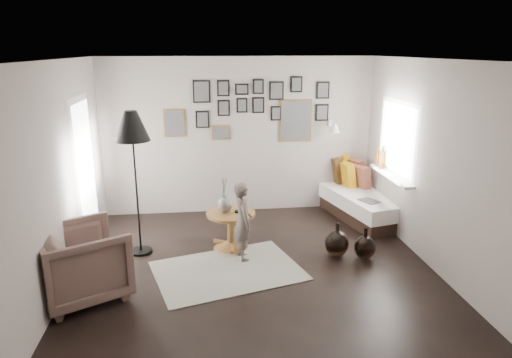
{
  "coord_description": "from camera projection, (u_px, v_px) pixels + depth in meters",
  "views": [
    {
      "loc": [
        -0.64,
        -5.1,
        2.72
      ],
      "look_at": [
        0.05,
        0.5,
        1.1
      ],
      "focal_mm": 32.0,
      "sensor_mm": 36.0,
      "label": 1
    }
  ],
  "objects": [
    {
      "name": "ground",
      "position": [
        257.0,
        275.0,
        5.69
      ],
      "size": [
        4.8,
        4.8,
        0.0
      ],
      "primitive_type": "plane",
      "color": "black",
      "rests_on": "ground"
    },
    {
      "name": "wall_back",
      "position": [
        239.0,
        136.0,
        7.62
      ],
      "size": [
        4.5,
        0.0,
        4.5
      ],
      "primitive_type": "plane",
      "rotation": [
        1.57,
        0.0,
        0.0
      ],
      "color": "#A1968D",
      "rests_on": "ground"
    },
    {
      "name": "wall_front",
      "position": [
        302.0,
        270.0,
        3.04
      ],
      "size": [
        4.5,
        0.0,
        4.5
      ],
      "primitive_type": "plane",
      "rotation": [
        -1.57,
        0.0,
        0.0
      ],
      "color": "#A1968D",
      "rests_on": "ground"
    },
    {
      "name": "wall_left",
      "position": [
        56.0,
        181.0,
        5.06
      ],
      "size": [
        0.0,
        4.8,
        4.8
      ],
      "primitive_type": "plane",
      "rotation": [
        1.57,
        0.0,
        1.57
      ],
      "color": "#A1968D",
      "rests_on": "ground"
    },
    {
      "name": "wall_right",
      "position": [
        439.0,
        168.0,
        5.59
      ],
      "size": [
        0.0,
        4.8,
        4.8
      ],
      "primitive_type": "plane",
      "rotation": [
        1.57,
        0.0,
        -1.57
      ],
      "color": "#A1968D",
      "rests_on": "ground"
    },
    {
      "name": "ceiling",
      "position": [
        257.0,
        60.0,
        4.97
      ],
      "size": [
        4.8,
        4.8,
        0.0
      ],
      "primitive_type": "plane",
      "rotation": [
        3.14,
        0.0,
        0.0
      ],
      "color": "white",
      "rests_on": "wall_back"
    },
    {
      "name": "door_left",
      "position": [
        85.0,
        174.0,
        6.28
      ],
      "size": [
        0.0,
        2.14,
        2.14
      ],
      "color": "white",
      "rests_on": "wall_left"
    },
    {
      "name": "window_right",
      "position": [
        387.0,
        170.0,
        6.96
      ],
      "size": [
        0.15,
        1.32,
        1.3
      ],
      "color": "white",
      "rests_on": "wall_right"
    },
    {
      "name": "gallery_wall",
      "position": [
        256.0,
        110.0,
        7.51
      ],
      "size": [
        2.74,
        0.03,
        1.08
      ],
      "color": "brown",
      "rests_on": "wall_back"
    },
    {
      "name": "wall_sconce",
      "position": [
        334.0,
        128.0,
        7.5
      ],
      "size": [
        0.18,
        0.36,
        0.16
      ],
      "color": "white",
      "rests_on": "wall_back"
    },
    {
      "name": "rug",
      "position": [
        228.0,
        271.0,
        5.78
      ],
      "size": [
        2.06,
        1.69,
        0.01
      ],
      "primitive_type": "cube",
      "rotation": [
        0.0,
        0.0,
        0.27
      ],
      "color": "silver",
      "rests_on": "ground"
    },
    {
      "name": "pedestal_table",
      "position": [
        231.0,
        232.0,
        6.39
      ],
      "size": [
        0.68,
        0.68,
        0.53
      ],
      "rotation": [
        0.0,
        0.0,
        0.24
      ],
      "color": "brown",
      "rests_on": "ground"
    },
    {
      "name": "vase",
      "position": [
        225.0,
        202.0,
        6.28
      ],
      "size": [
        0.19,
        0.19,
        0.49
      ],
      "color": "black",
      "rests_on": "pedestal_table"
    },
    {
      "name": "candles",
      "position": [
        239.0,
        204.0,
        6.29
      ],
      "size": [
        0.12,
        0.12,
        0.25
      ],
      "color": "black",
      "rests_on": "pedestal_table"
    },
    {
      "name": "daybed",
      "position": [
        358.0,
        197.0,
        7.7
      ],
      "size": [
        1.27,
        2.09,
        0.96
      ],
      "rotation": [
        0.0,
        0.0,
        0.24
      ],
      "color": "black",
      "rests_on": "ground"
    },
    {
      "name": "magazine_on_daybed",
      "position": [
        369.0,
        201.0,
        7.04
      ],
      "size": [
        0.32,
        0.36,
        0.02
      ],
      "primitive_type": "cube",
      "rotation": [
        0.0,
        0.0,
        0.41
      ],
      "color": "black",
      "rests_on": "daybed"
    },
    {
      "name": "armchair",
      "position": [
        82.0,
        263.0,
        5.08
      ],
      "size": [
        1.24,
        1.22,
        0.84
      ],
      "primitive_type": "imported",
      "rotation": [
        0.0,
        0.0,
        2.06
      ],
      "color": "brown",
      "rests_on": "ground"
    },
    {
      "name": "armchair_cushion",
      "position": [
        83.0,
        256.0,
        5.11
      ],
      "size": [
        0.51,
        0.52,
        0.17
      ],
      "primitive_type": "cube",
      "rotation": [
        -0.21,
        0.0,
        0.45
      ],
      "color": "beige",
      "rests_on": "armchair"
    },
    {
      "name": "floor_lamp",
      "position": [
        132.0,
        132.0,
        5.85
      ],
      "size": [
        0.46,
        0.46,
        1.96
      ],
      "rotation": [
        0.0,
        0.0,
        -0.02
      ],
      "color": "black",
      "rests_on": "ground"
    },
    {
      "name": "magazine_basket",
      "position": [
        82.0,
        287.0,
        5.04
      ],
      "size": [
        0.37,
        0.37,
        0.37
      ],
      "rotation": [
        0.0,
        0.0,
        0.3
      ],
      "color": "black",
      "rests_on": "ground"
    },
    {
      "name": "demijohn_large",
      "position": [
        337.0,
        243.0,
        6.15
      ],
      "size": [
        0.32,
        0.32,
        0.48
      ],
      "color": "black",
      "rests_on": "ground"
    },
    {
      "name": "demijohn_small",
      "position": [
        365.0,
        247.0,
        6.08
      ],
      "size": [
        0.28,
        0.28,
        0.44
      ],
      "color": "black",
      "rests_on": "ground"
    },
    {
      "name": "child",
      "position": [
        243.0,
        221.0,
        5.99
      ],
      "size": [
        0.32,
        0.43,
        1.06
      ],
      "primitive_type": "imported",
      "rotation": [
        0.0,
        0.0,
        1.75
      ],
      "color": "brown",
      "rests_on": "ground"
    }
  ]
}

